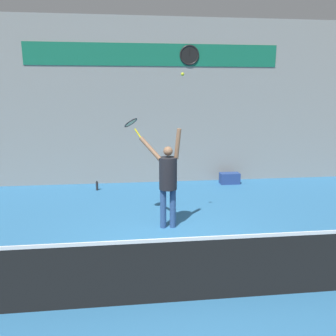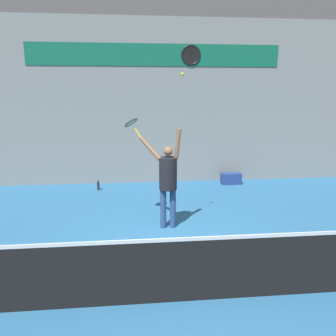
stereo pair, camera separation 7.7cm
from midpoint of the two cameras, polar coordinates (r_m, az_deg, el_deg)
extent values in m
plane|color=teal|center=(5.90, 1.20, -15.63)|extent=(18.00, 18.00, 0.00)
cube|color=gray|center=(10.29, -2.57, 11.20)|extent=(18.00, 0.10, 5.00)
cube|color=#146B4C|center=(10.29, -2.63, 19.10)|extent=(7.53, 0.02, 0.64)
cylinder|color=black|center=(10.39, 3.53, 19.03)|extent=(0.54, 0.02, 0.54)
torus|color=black|center=(10.39, 3.53, 19.03)|extent=(0.60, 0.05, 0.60)
cube|color=black|center=(10.39, 3.55, 19.56)|extent=(0.02, 0.01, 0.22)
cube|color=black|center=(4.67, 3.19, -17.52)|extent=(6.63, 0.01, 0.91)
cube|color=white|center=(4.45, 3.27, -12.25)|extent=(6.63, 0.02, 0.05)
cylinder|color=#2D4C7F|center=(6.99, -1.16, -7.06)|extent=(0.13, 0.13, 0.86)
cylinder|color=#2D4C7F|center=(7.01, 0.52, -7.00)|extent=(0.13, 0.13, 0.86)
cylinder|color=black|center=(6.77, -0.33, -0.94)|extent=(0.37, 0.37, 0.67)
sphere|color=brown|center=(6.67, -0.33, 2.97)|extent=(0.19, 0.19, 0.19)
cylinder|color=brown|center=(6.65, 1.35, 4.22)|extent=(0.18, 0.17, 0.63)
cylinder|color=brown|center=(6.79, -3.44, 3.43)|extent=(0.47, 0.41, 0.47)
cylinder|color=yellow|center=(6.92, -5.61, 6.05)|extent=(0.16, 0.11, 0.21)
torus|color=black|center=(6.97, -6.81, 7.84)|extent=(0.39, 0.41, 0.21)
cylinder|color=beige|center=(6.97, -6.81, 7.84)|extent=(0.32, 0.34, 0.16)
sphere|color=#CCDB2D|center=(6.54, 2.20, 16.02)|extent=(0.07, 0.07, 0.07)
cylinder|color=#262628|center=(9.92, -12.47, -3.11)|extent=(0.07, 0.07, 0.25)
cylinder|color=black|center=(9.88, -12.51, -2.32)|extent=(0.04, 0.04, 0.04)
cube|color=navy|center=(10.54, 10.47, -1.77)|extent=(0.62, 0.31, 0.35)
camera|label=1|loc=(0.04, -90.33, -0.08)|focal=35.00mm
camera|label=2|loc=(0.04, 89.67, 0.08)|focal=35.00mm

